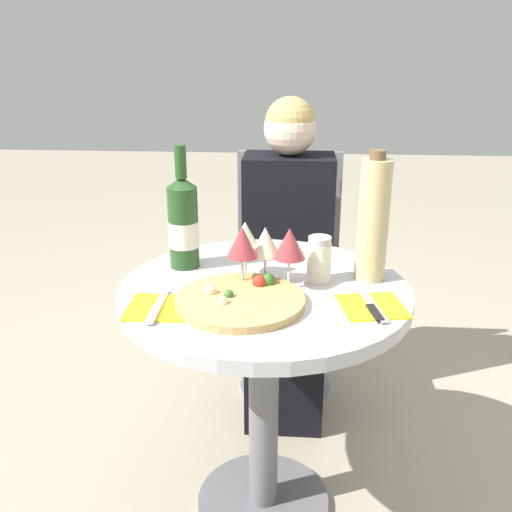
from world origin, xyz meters
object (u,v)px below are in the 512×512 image
object	(u,v)px
dining_table	(264,342)
wine_bottle	(183,223)
chair_behind_diner	(287,280)
seated_diner	(287,275)
pizza_large	(241,300)
tall_carafe	(373,220)

from	to	relation	value
dining_table	wine_bottle	world-z (taller)	wine_bottle
chair_behind_diner	dining_table	bearing A→B (deg)	86.01
seated_diner	wine_bottle	world-z (taller)	seated_diner
dining_table	wine_bottle	xyz separation A→B (m)	(-0.23, 0.13, 0.29)
seated_diner	pizza_large	bearing A→B (deg)	81.63
wine_bottle	pizza_large	bearing A→B (deg)	-52.96
dining_table	chair_behind_diner	bearing A→B (deg)	86.01
chair_behind_diner	seated_diner	bearing A→B (deg)	90.00
wine_bottle	tall_carafe	bearing A→B (deg)	-6.07
pizza_large	tall_carafe	bearing A→B (deg)	29.69
dining_table	seated_diner	world-z (taller)	seated_diner
dining_table	seated_diner	xyz separation A→B (m)	(0.05, 0.58, -0.04)
chair_behind_diner	seated_diner	distance (m)	0.17
chair_behind_diner	tall_carafe	xyz separation A→B (m)	(0.23, -0.65, 0.45)
chair_behind_diner	tall_carafe	bearing A→B (deg)	109.39
chair_behind_diner	seated_diner	xyz separation A→B (m)	(-0.00, -0.15, 0.08)
chair_behind_diner	tall_carafe	world-z (taller)	tall_carafe
seated_diner	wine_bottle	xyz separation A→B (m)	(-0.29, -0.45, 0.33)
wine_bottle	dining_table	bearing A→B (deg)	-28.93
dining_table	chair_behind_diner	distance (m)	0.74
pizza_large	chair_behind_diner	bearing A→B (deg)	83.09
chair_behind_diner	pizza_large	size ratio (longest dim) A/B	2.95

